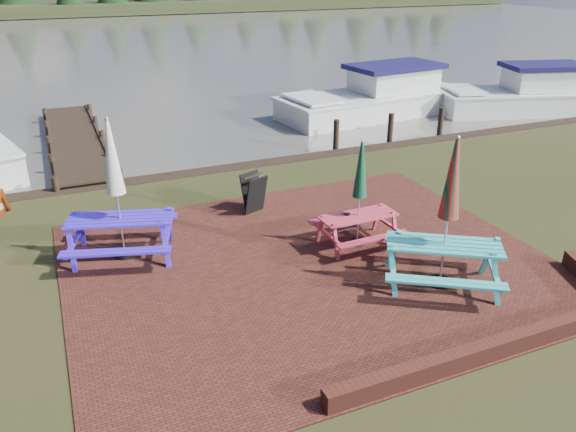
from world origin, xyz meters
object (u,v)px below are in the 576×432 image
at_px(chalkboard, 254,193).
at_px(jetty, 76,140).
at_px(boat_far, 525,97).
at_px(picnic_table_blue, 119,212).
at_px(boat_near, 378,99).
at_px(picnic_table_teal, 445,237).
at_px(picnic_table_red, 359,210).

distance_m(chalkboard, jetty, 8.20).
relative_size(chalkboard, boat_far, 0.13).
height_order(picnic_table_blue, jetty, picnic_table_blue).
bearing_deg(jetty, boat_near, 0.07).
bearing_deg(picnic_table_teal, boat_far, 73.10).
distance_m(chalkboard, boat_near, 10.91).
bearing_deg(jetty, picnic_table_red, -64.27).
height_order(picnic_table_red, picnic_table_blue, picnic_table_blue).
xyz_separation_m(chalkboard, jetty, (-3.41, 7.45, -0.35)).
bearing_deg(picnic_table_red, picnic_table_blue, 161.61).
bearing_deg(picnic_table_red, jetty, 114.35).
height_order(jetty, boat_near, boat_near).
bearing_deg(boat_near, jetty, 83.74).
bearing_deg(boat_far, boat_near, 86.66).
bearing_deg(boat_near, chalkboard, 126.85).
xyz_separation_m(picnic_table_teal, boat_far, (11.68, 9.90, -0.54)).
height_order(picnic_table_red, chalkboard, picnic_table_red).
height_order(picnic_table_teal, chalkboard, picnic_table_teal).
bearing_deg(boat_far, jetty, 99.44).
distance_m(picnic_table_red, chalkboard, 2.81).
relative_size(chalkboard, boat_near, 0.11).
xyz_separation_m(picnic_table_blue, chalkboard, (3.13, 1.07, -0.51)).
bearing_deg(picnic_table_blue, boat_near, 54.73).
xyz_separation_m(picnic_table_teal, chalkboard, (-1.94, 4.43, -0.50)).
distance_m(picnic_table_blue, boat_far, 17.99).
bearing_deg(picnic_table_blue, picnic_table_red, 0.15).
bearing_deg(picnic_table_blue, jetty, 108.98).
bearing_deg(picnic_table_blue, boat_far, 38.48).
bearing_deg(picnic_table_red, boat_far, 31.47).
xyz_separation_m(picnic_table_blue, jetty, (-0.27, 8.52, -0.86)).
bearing_deg(chalkboard, picnic_table_blue, 176.55).
bearing_deg(picnic_table_red, boat_near, 54.97).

